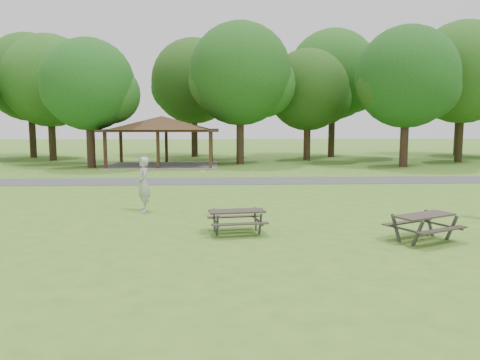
# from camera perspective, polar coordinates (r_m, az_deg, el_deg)

# --- Properties ---
(ground) EXTENTS (160.00, 160.00, 0.00)m
(ground) POSITION_cam_1_polar(r_m,az_deg,el_deg) (12.46, -3.77, -8.25)
(ground) COLOR #467421
(ground) RESTS_ON ground
(asphalt_path) EXTENTS (120.00, 3.20, 0.02)m
(asphalt_path) POSITION_cam_1_polar(r_m,az_deg,el_deg) (26.22, -3.21, -0.13)
(asphalt_path) COLOR #424244
(asphalt_path) RESTS_ON ground
(pavilion) EXTENTS (8.60, 7.01, 3.76)m
(pavilion) POSITION_cam_1_polar(r_m,az_deg,el_deg) (36.26, -9.48, 6.61)
(pavilion) COLOR #351C13
(pavilion) RESTS_ON ground
(tree_row_c) EXTENTS (8.19, 7.80, 10.67)m
(tree_row_c) POSITION_cam_1_polar(r_m,az_deg,el_deg) (43.53, -22.06, 10.84)
(tree_row_c) COLOR black
(tree_row_c) RESTS_ON ground
(tree_row_d) EXTENTS (6.93, 6.60, 9.27)m
(tree_row_d) POSITION_cam_1_polar(r_m,az_deg,el_deg) (35.82, -17.83, 10.71)
(tree_row_d) COLOR black
(tree_row_d) RESTS_ON ground
(tree_row_e) EXTENTS (8.40, 8.00, 11.02)m
(tree_row_e) POSITION_cam_1_polar(r_m,az_deg,el_deg) (37.25, 0.18, 12.45)
(tree_row_e) COLOR #322116
(tree_row_e) RESTS_ON ground
(tree_row_f) EXTENTS (7.35, 7.00, 9.55)m
(tree_row_f) POSITION_cam_1_polar(r_m,az_deg,el_deg) (41.37, 8.38, 10.53)
(tree_row_f) COLOR #322016
(tree_row_f) RESTS_ON ground
(tree_row_g) EXTENTS (7.77, 7.40, 10.25)m
(tree_row_g) POSITION_cam_1_polar(r_m,az_deg,el_deg) (36.87, 19.78, 11.39)
(tree_row_g) COLOR black
(tree_row_g) RESTS_ON ground
(tree_row_h) EXTENTS (8.61, 8.20, 11.37)m
(tree_row_h) POSITION_cam_1_polar(r_m,az_deg,el_deg) (42.63, 25.62, 11.41)
(tree_row_h) COLOR black
(tree_row_h) RESTS_ON ground
(tree_deep_a) EXTENTS (8.40, 8.00, 11.38)m
(tree_deep_a) POSITION_cam_1_polar(r_m,az_deg,el_deg) (47.88, -24.14, 11.06)
(tree_deep_a) COLOR black
(tree_deep_a) RESTS_ON ground
(tree_deep_b) EXTENTS (8.40, 8.00, 11.13)m
(tree_deep_b) POSITION_cam_1_polar(r_m,az_deg,el_deg) (45.23, -5.51, 11.60)
(tree_deep_b) COLOR black
(tree_deep_b) RESTS_ON ground
(tree_deep_c) EXTENTS (8.82, 8.40, 11.90)m
(tree_deep_c) POSITION_cam_1_polar(r_m,az_deg,el_deg) (45.55, 11.37, 12.16)
(tree_deep_c) COLOR #301D15
(tree_deep_c) RESTS_ON ground
(tree_deep_d) EXTENTS (8.40, 8.00, 11.27)m
(tree_deep_d) POSITION_cam_1_polar(r_m,az_deg,el_deg) (51.54, 25.34, 10.55)
(tree_deep_d) COLOR black
(tree_deep_d) RESTS_ON ground
(picnic_table_middle) EXTENTS (1.81, 1.53, 0.71)m
(picnic_table_middle) POSITION_cam_1_polar(r_m,az_deg,el_deg) (13.90, -0.38, -4.39)
(picnic_table_middle) COLOR #2E2521
(picnic_table_middle) RESTS_ON ground
(picnic_table_far) EXTENTS (2.23, 2.07, 0.77)m
(picnic_table_far) POSITION_cam_1_polar(r_m,az_deg,el_deg) (13.97, 21.54, -4.66)
(picnic_table_far) COLOR #312923
(picnic_table_far) RESTS_ON ground
(frisbee_in_flight) EXTENTS (0.26, 0.26, 0.02)m
(frisbee_in_flight) POSITION_cam_1_polar(r_m,az_deg,el_deg) (17.00, -4.60, 1.08)
(frisbee_in_flight) COLOR yellow
(frisbee_in_flight) RESTS_ON ground
(frisbee_thrower) EXTENTS (0.70, 0.86, 2.02)m
(frisbee_thrower) POSITION_cam_1_polar(r_m,az_deg,el_deg) (17.61, -11.72, -0.51)
(frisbee_thrower) COLOR #ACACAF
(frisbee_thrower) RESTS_ON ground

